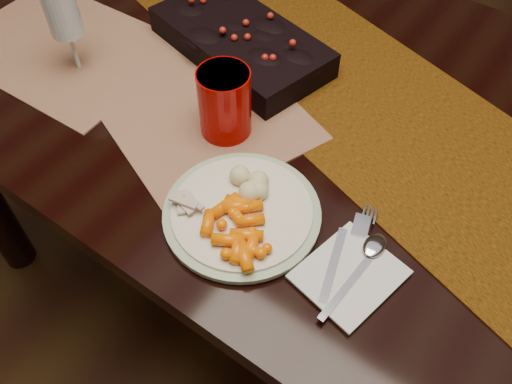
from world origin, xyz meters
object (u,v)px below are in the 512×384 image
Objects in this scene: red_cup at (225,103)px; wine_glass at (68,32)px; centerpiece at (240,38)px; dining_table at (326,224)px; mashed_potatoes at (249,176)px; napkin at (349,274)px; dinner_plate at (242,212)px; turkey_shreds at (188,203)px; placemat_main at (192,101)px; baby_carrots at (242,227)px.

wine_glass is at bearing -174.40° from red_cup.
dining_table is at bearing -4.80° from centerpiece.
mashed_potatoes is 0.48× the size of wine_glass.
wine_glass is at bearing -177.02° from napkin.
turkey_shreds is (-0.07, -0.04, 0.02)m from dinner_plate.
napkin reaches higher than placemat_main.
baby_carrots is (0.03, -0.03, 0.02)m from dinner_plate.
dinner_plate is (0.25, -0.34, -0.03)m from centerpiece.
turkey_shreds is at bearing -158.39° from napkin.
centerpiece is 0.23m from red_cup.
mashed_potatoes is (-0.05, 0.08, 0.01)m from baby_carrots.
baby_carrots is at bearing -87.85° from dining_table.
placemat_main is 3.15× the size of napkin.
centerpiece is at bearing 175.20° from dining_table.
centerpiece is at bearing 120.05° from red_cup.
dining_table is at bearing 76.30° from turkey_shreds.
red_cup reaches higher than napkin.
mashed_potatoes is at bearing 58.86° from turkey_shreds.
placemat_main is at bearing 129.07° from turkey_shreds.
dinner_plate is 3.04× the size of mashed_potatoes.
red_cup reaches higher than dinner_plate.
red_cup is (-0.17, 0.17, 0.04)m from baby_carrots.
dining_table is 4.77× the size of centerpiece.
dining_table is 0.49m from centerpiece.
dining_table is 14.70× the size of baby_carrots.
baby_carrots reaches higher than napkin.
napkin is (0.17, 0.04, -0.02)m from baby_carrots.
red_cup is at bearing 169.34° from napkin.
dinner_plate is at bearing -167.37° from napkin.
napkin is at bearing -59.40° from dining_table.
placemat_main is 0.29m from dinner_plate.
wine_glass is (-0.48, 0.06, 0.05)m from mashed_potatoes.
baby_carrots is 0.10m from turkey_shreds.
centerpiece is 0.46m from baby_carrots.
mashed_potatoes reaches higher than napkin.
baby_carrots is 0.09m from mashed_potatoes.
centerpiece is at bearing 115.28° from placemat_main.
turkey_shreds is 0.49× the size of red_cup.
centerpiece is 0.34m from wine_glass.
mashed_potatoes reaches higher than baby_carrots.
turkey_shreds is 0.28m from napkin.
dinner_plate is at bearing 128.45° from baby_carrots.
wine_glass is (-0.25, -0.06, 0.09)m from placemat_main.
centerpiece reaches higher than placemat_main.
centerpiece reaches higher than turkey_shreds.
baby_carrots reaches higher than turkey_shreds.
dining_table is 3.94× the size of placemat_main.
turkey_shreds is at bearing -173.17° from baby_carrots.
dinner_plate reaches higher than placemat_main.
wine_glass is (-0.49, 0.11, 0.08)m from dinner_plate.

